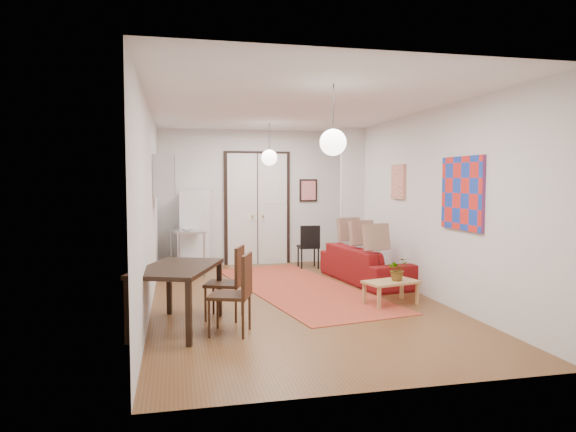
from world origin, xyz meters
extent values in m
plane|color=brown|center=(0.00, 0.00, 0.00)|extent=(7.00, 7.00, 0.00)
cube|color=silver|center=(0.00, 0.00, 2.90)|extent=(4.20, 7.00, 0.02)
cube|color=silver|center=(0.00, 3.50, 1.45)|extent=(4.20, 0.02, 2.90)
cube|color=silver|center=(0.00, -3.50, 1.45)|extent=(4.20, 0.02, 2.90)
cube|color=silver|center=(-2.10, 0.00, 1.45)|extent=(0.02, 7.00, 2.90)
cube|color=silver|center=(2.10, 0.00, 1.45)|extent=(0.02, 7.00, 2.90)
cube|color=silver|center=(0.00, 3.46, 1.20)|extent=(1.44, 0.06, 2.50)
cube|color=silver|center=(1.85, 2.55, 1.45)|extent=(0.50, 0.10, 2.90)
cube|color=silver|center=(-1.92, 1.50, 1.90)|extent=(0.35, 1.00, 0.70)
cube|color=red|center=(2.08, -1.25, 1.65)|extent=(0.05, 1.00, 1.00)
cube|color=beige|center=(2.08, 0.80, 1.80)|extent=(0.05, 0.50, 0.60)
cube|color=red|center=(1.15, 3.47, 1.60)|extent=(0.40, 0.03, 0.50)
cube|color=#9F6342|center=(-2.07, 2.00, 1.95)|extent=(0.03, 0.44, 0.54)
sphere|color=white|center=(0.00, 2.00, 2.25)|extent=(0.30, 0.30, 0.30)
cylinder|color=black|center=(0.00, 2.00, 2.65)|extent=(0.01, 0.01, 0.50)
sphere|color=white|center=(0.00, -2.00, 2.25)|extent=(0.30, 0.30, 0.30)
cylinder|color=black|center=(0.00, -2.00, 2.65)|extent=(0.01, 0.01, 0.50)
cube|color=#BB452E|center=(0.28, 0.79, 0.01)|extent=(2.48, 4.71, 0.01)
imported|color=maroon|center=(1.61, 1.07, 0.32)|extent=(1.15, 2.28, 0.64)
cube|color=tan|center=(1.34, -0.60, 0.33)|extent=(0.87, 0.63, 0.04)
cube|color=tan|center=(0.99, -0.78, 0.16)|extent=(0.05, 0.05, 0.32)
cube|color=tan|center=(1.69, -0.78, 0.16)|extent=(0.05, 0.05, 0.32)
cube|color=tan|center=(0.99, -0.43, 0.16)|extent=(0.05, 0.05, 0.32)
cube|color=tan|center=(1.69, -0.43, 0.16)|extent=(0.05, 0.05, 0.32)
imported|color=#39622C|center=(1.44, -0.60, 0.52)|extent=(0.34, 0.37, 0.34)
cube|color=#BBBEC1|center=(-1.53, 2.67, 0.84)|extent=(0.71, 1.19, 0.04)
cube|color=#BBBEC1|center=(-1.53, 2.67, 0.17)|extent=(0.67, 1.15, 0.03)
cylinder|color=#BBBEC1|center=(-1.77, 2.14, 0.42)|extent=(0.04, 0.04, 0.84)
cylinder|color=#BBBEC1|center=(-1.29, 2.14, 0.42)|extent=(0.04, 0.04, 0.84)
cylinder|color=#BBBEC1|center=(-1.77, 3.19, 0.42)|extent=(0.04, 0.04, 0.84)
cylinder|color=#BBBEC1|center=(-1.29, 3.19, 0.42)|extent=(0.04, 0.04, 0.84)
imported|color=silver|center=(-1.53, 2.37, 0.89)|extent=(0.26, 0.26, 0.05)
imported|color=teal|center=(-1.58, 2.92, 0.95)|extent=(0.10, 0.10, 0.18)
cube|color=white|center=(-1.34, 3.13, 0.81)|extent=(0.64, 0.64, 1.61)
cube|color=black|center=(-1.73, -1.20, 0.75)|extent=(1.23, 1.59, 0.05)
cube|color=black|center=(-2.08, -1.85, 0.36)|extent=(0.08, 0.08, 0.72)
cube|color=black|center=(-1.38, -1.85, 0.36)|extent=(0.08, 0.08, 0.72)
cube|color=black|center=(-2.08, -0.55, 0.36)|extent=(0.08, 0.08, 0.72)
cube|color=black|center=(-1.38, -0.55, 0.36)|extent=(0.08, 0.08, 0.72)
cube|color=#382111|center=(-1.13, -0.85, 0.46)|extent=(0.58, 0.57, 0.04)
cube|color=#382111|center=(-1.13, -0.64, 0.72)|extent=(0.19, 0.43, 0.48)
cylinder|color=#382111|center=(-1.32, -1.05, 0.23)|extent=(0.03, 0.03, 0.46)
cylinder|color=#382111|center=(-0.94, -1.05, 0.23)|extent=(0.03, 0.03, 0.46)
cylinder|color=#382111|center=(-1.32, -0.65, 0.23)|extent=(0.03, 0.03, 0.46)
cylinder|color=#382111|center=(-0.94, -0.65, 0.23)|extent=(0.03, 0.03, 0.46)
cube|color=#382111|center=(-1.13, -1.55, 0.46)|extent=(0.58, 0.57, 0.04)
cube|color=#382111|center=(-1.13, -1.34, 0.72)|extent=(0.19, 0.43, 0.48)
cylinder|color=#382111|center=(-1.32, -1.75, 0.23)|extent=(0.03, 0.03, 0.46)
cylinder|color=#382111|center=(-0.94, -1.75, 0.23)|extent=(0.03, 0.03, 0.46)
cylinder|color=#382111|center=(-1.32, -1.35, 0.23)|extent=(0.03, 0.03, 0.46)
cylinder|color=#382111|center=(-0.94, -1.35, 0.23)|extent=(0.03, 0.03, 0.46)
cube|color=black|center=(0.95, 2.72, 0.44)|extent=(0.42, 0.42, 0.04)
cube|color=black|center=(0.95, 2.91, 0.68)|extent=(0.41, 0.05, 0.44)
cylinder|color=black|center=(0.78, 2.55, 0.22)|extent=(0.03, 0.03, 0.44)
cylinder|color=black|center=(1.13, 2.55, 0.22)|extent=(0.03, 0.03, 0.44)
cylinder|color=black|center=(0.78, 2.90, 0.22)|extent=(0.03, 0.03, 0.44)
cylinder|color=black|center=(1.13, 2.90, 0.22)|extent=(0.03, 0.03, 0.44)
camera|label=1|loc=(-1.74, -7.55, 1.83)|focal=32.00mm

